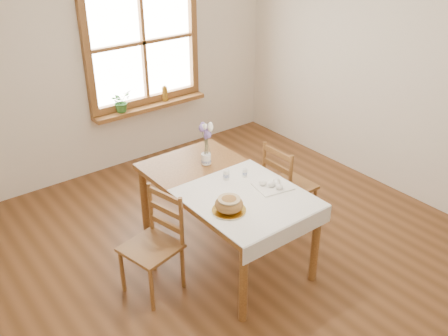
# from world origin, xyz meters

# --- Properties ---
(ground) EXTENTS (5.00, 5.00, 0.00)m
(ground) POSITION_xyz_m (0.00, 0.00, 0.00)
(ground) COLOR brown
(ground) RESTS_ON ground
(room_walls) EXTENTS (4.60, 5.10, 2.65)m
(room_walls) POSITION_xyz_m (0.00, 0.00, 1.71)
(room_walls) COLOR silver
(room_walls) RESTS_ON ground
(window) EXTENTS (1.46, 0.08, 1.46)m
(window) POSITION_xyz_m (0.50, 2.47, 1.45)
(window) COLOR #965F2E
(window) RESTS_ON ground
(window_sill) EXTENTS (1.46, 0.20, 0.05)m
(window_sill) POSITION_xyz_m (0.50, 2.40, 0.69)
(window_sill) COLOR #965F2E
(window_sill) RESTS_ON ground
(dining_table) EXTENTS (0.90, 1.60, 0.75)m
(dining_table) POSITION_xyz_m (0.00, 0.30, 0.66)
(dining_table) COLOR #965F2E
(dining_table) RESTS_ON ground
(table_linen) EXTENTS (0.91, 0.99, 0.01)m
(table_linen) POSITION_xyz_m (0.00, -0.00, 0.76)
(table_linen) COLOR white
(table_linen) RESTS_ON dining_table
(chair_left) EXTENTS (0.51, 0.49, 0.88)m
(chair_left) POSITION_xyz_m (-0.76, 0.29, 0.44)
(chair_left) COLOR #965F2E
(chair_left) RESTS_ON ground
(chair_right) EXTENTS (0.44, 0.42, 0.89)m
(chair_right) POSITION_xyz_m (0.82, 0.31, 0.45)
(chair_right) COLOR #965F2E
(chair_right) RESTS_ON ground
(bread_plate) EXTENTS (0.32, 0.32, 0.01)m
(bread_plate) POSITION_xyz_m (-0.24, -0.08, 0.77)
(bread_plate) COLOR white
(bread_plate) RESTS_ON table_linen
(bread_loaf) EXTENTS (0.22, 0.22, 0.12)m
(bread_loaf) POSITION_xyz_m (-0.24, -0.08, 0.84)
(bread_loaf) COLOR #9F6D38
(bread_loaf) RESTS_ON bread_plate
(egg_napkin) EXTENTS (0.33, 0.30, 0.01)m
(egg_napkin) POSITION_xyz_m (0.28, -0.01, 0.77)
(egg_napkin) COLOR white
(egg_napkin) RESTS_ON table_linen
(eggs) EXTENTS (0.26, 0.24, 0.05)m
(eggs) POSITION_xyz_m (0.28, -0.01, 0.80)
(eggs) COLOR white
(eggs) RESTS_ON egg_napkin
(salt_shaker) EXTENTS (0.06, 0.06, 0.10)m
(salt_shaker) POSITION_xyz_m (0.05, 0.33, 0.81)
(salt_shaker) COLOR white
(salt_shaker) RESTS_ON table_linen
(pepper_shaker) EXTENTS (0.04, 0.04, 0.08)m
(pepper_shaker) POSITION_xyz_m (0.20, 0.27, 0.80)
(pepper_shaker) COLOR white
(pepper_shaker) RESTS_ON table_linen
(flower_vase) EXTENTS (0.11, 0.11, 0.10)m
(flower_vase) POSITION_xyz_m (0.08, 0.68, 0.80)
(flower_vase) COLOR white
(flower_vase) RESTS_ON dining_table
(lavender_bouquet) EXTENTS (0.16, 0.16, 0.30)m
(lavender_bouquet) POSITION_xyz_m (0.08, 0.68, 1.00)
(lavender_bouquet) COLOR #72599F
(lavender_bouquet) RESTS_ON flower_vase
(potted_plant) EXTENTS (0.29, 0.31, 0.19)m
(potted_plant) POSITION_xyz_m (0.12, 2.40, 0.81)
(potted_plant) COLOR #32692A
(potted_plant) RESTS_ON window_sill
(amber_bottle) EXTENTS (0.08, 0.08, 0.19)m
(amber_bottle) POSITION_xyz_m (0.71, 2.40, 0.81)
(amber_bottle) COLOR #98681C
(amber_bottle) RESTS_ON window_sill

